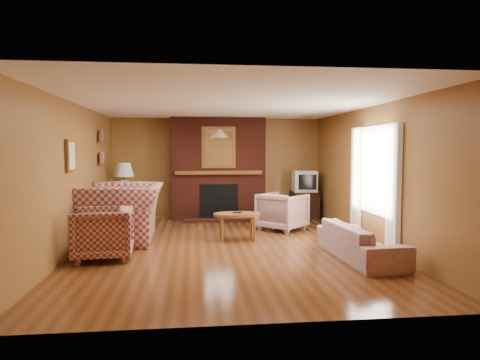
{
  "coord_description": "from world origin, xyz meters",
  "views": [
    {
      "loc": [
        -0.6,
        -7.13,
        1.64
      ],
      "look_at": [
        0.26,
        0.6,
        1.09
      ],
      "focal_mm": 32.0,
      "sensor_mm": 36.0,
      "label": 1
    }
  ],
  "objects": [
    {
      "name": "botanical_print",
      "position": [
        -2.47,
        -0.3,
        1.55
      ],
      "size": [
        0.05,
        0.4,
        0.5
      ],
      "color": "brown",
      "rests_on": "wall_left"
    },
    {
      "name": "wall_right",
      "position": [
        2.5,
        0.0,
        1.2
      ],
      "size": [
        0.0,
        6.5,
        6.5
      ],
      "primitive_type": "plane",
      "rotation": [
        1.57,
        0.0,
        -1.57
      ],
      "color": "brown",
      "rests_on": "floor"
    },
    {
      "name": "wall_front",
      "position": [
        0.0,
        -3.25,
        1.2
      ],
      "size": [
        6.5,
        0.0,
        6.5
      ],
      "primitive_type": "plane",
      "rotation": [
        -1.57,
        0.0,
        0.0
      ],
      "color": "brown",
      "rests_on": "floor"
    },
    {
      "name": "fireplace",
      "position": [
        0.0,
        2.98,
        1.18
      ],
      "size": [
        2.2,
        0.82,
        2.4
      ],
      "color": "#4A1910",
      "rests_on": "floor"
    },
    {
      "name": "side_table",
      "position": [
        -2.1,
        2.45,
        0.33
      ],
      "size": [
        0.51,
        0.51,
        0.66
      ],
      "primitive_type": "cube",
      "rotation": [
        0.0,
        0.0,
        -0.03
      ],
      "color": "brown",
      "rests_on": "floor"
    },
    {
      "name": "plaid_armchair",
      "position": [
        -1.95,
        -0.6,
        0.39
      ],
      "size": [
        0.92,
        0.9,
        0.78
      ],
      "primitive_type": "imported",
      "rotation": [
        0.0,
        0.0,
        -1.49
      ],
      "color": "maroon",
      "rests_on": "floor"
    },
    {
      "name": "wall_back",
      "position": [
        0.0,
        3.25,
        1.2
      ],
      "size": [
        6.5,
        0.0,
        6.5
      ],
      "primitive_type": "plane",
      "rotation": [
        1.57,
        0.0,
        0.0
      ],
      "color": "brown",
      "rests_on": "floor"
    },
    {
      "name": "crt_tv",
      "position": [
        2.05,
        2.79,
        0.9
      ],
      "size": [
        0.57,
        0.57,
        0.5
      ],
      "color": "#B2B5BB",
      "rests_on": "tv_stand"
    },
    {
      "name": "pendant_light",
      "position": [
        0.0,
        2.3,
        2.0
      ],
      "size": [
        0.36,
        0.36,
        0.48
      ],
      "color": "black",
      "rests_on": "ceiling"
    },
    {
      "name": "floral_sofa",
      "position": [
        1.9,
        -1.03,
        0.26
      ],
      "size": [
        0.82,
        1.85,
        0.53
      ],
      "primitive_type": "imported",
      "rotation": [
        0.0,
        0.0,
        1.63
      ],
      "color": "#B5A78C",
      "rests_on": "floor"
    },
    {
      "name": "wall_left",
      "position": [
        -2.5,
        0.0,
        1.2
      ],
      "size": [
        0.0,
        6.5,
        6.5
      ],
      "primitive_type": "plane",
      "rotation": [
        1.57,
        0.0,
        1.57
      ],
      "color": "brown",
      "rests_on": "floor"
    },
    {
      "name": "floral_armchair",
      "position": [
        1.23,
        1.41,
        0.38
      ],
      "size": [
        1.17,
        1.17,
        0.76
      ],
      "primitive_type": "imported",
      "rotation": [
        0.0,
        0.0,
        2.35
      ],
      "color": "#B5A78C",
      "rests_on": "floor"
    },
    {
      "name": "plaid_loveseat",
      "position": [
        -1.85,
        0.66,
        0.51
      ],
      "size": [
        1.41,
        1.61,
        1.03
      ],
      "primitive_type": "imported",
      "rotation": [
        0.0,
        0.0,
        -1.55
      ],
      "color": "maroon",
      "rests_on": "floor"
    },
    {
      "name": "floor",
      "position": [
        0.0,
        0.0,
        0.0
      ],
      "size": [
        6.5,
        6.5,
        0.0
      ],
      "primitive_type": "plane",
      "color": "#4D2B10",
      "rests_on": "ground"
    },
    {
      "name": "ceiling",
      "position": [
        0.0,
        0.0,
        2.4
      ],
      "size": [
        6.5,
        6.5,
        0.0
      ],
      "primitive_type": "plane",
      "rotation": [
        3.14,
        0.0,
        0.0
      ],
      "color": "white",
      "rests_on": "wall_back"
    },
    {
      "name": "table_lamp",
      "position": [
        -2.1,
        2.45,
        1.05
      ],
      "size": [
        0.43,
        0.43,
        0.7
      ],
      "color": "silver",
      "rests_on": "side_table"
    },
    {
      "name": "window_right",
      "position": [
        2.45,
        -0.2,
        1.13
      ],
      "size": [
        0.1,
        1.85,
        2.0
      ],
      "color": "beige",
      "rests_on": "wall_right"
    },
    {
      "name": "tv_stand",
      "position": [
        2.05,
        2.8,
        0.33
      ],
      "size": [
        0.62,
        0.57,
        0.65
      ],
      "primitive_type": "cube",
      "rotation": [
        0.0,
        0.0,
        0.05
      ],
      "color": "black",
      "rests_on": "floor"
    },
    {
      "name": "coffee_table",
      "position": [
        0.2,
        0.49,
        0.43
      ],
      "size": [
        0.86,
        0.53,
        0.52
      ],
      "color": "brown",
      "rests_on": "floor"
    },
    {
      "name": "bookshelf",
      "position": [
        -2.44,
        1.9,
        1.67
      ],
      "size": [
        0.09,
        0.55,
        0.71
      ],
      "color": "brown",
      "rests_on": "wall_left"
    }
  ]
}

